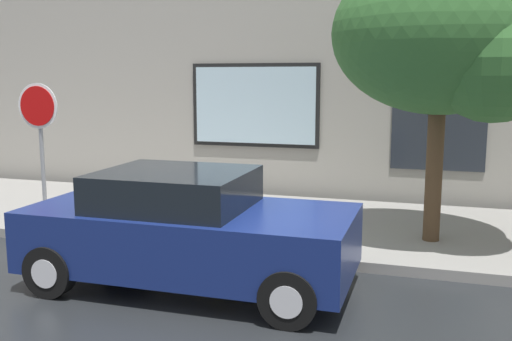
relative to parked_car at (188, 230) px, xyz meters
name	(u,v)px	position (x,y,z in m)	size (l,w,h in m)	color
ground_plane	(233,286)	(0.55, 0.12, -0.73)	(60.00, 60.00, 0.00)	black
sidewalk	(290,224)	(0.55, 3.12, -0.65)	(20.00, 4.00, 0.15)	gray
building_facade	(320,36)	(0.55, 5.62, 2.76)	(20.00, 0.67, 7.00)	#9E998E
parked_car	(188,230)	(0.00, 0.00, 0.00)	(4.05, 1.92, 1.47)	navy
fire_hydrant	(217,209)	(-0.37, 1.98, -0.20)	(0.30, 0.44, 0.78)	yellow
street_tree	(452,39)	(3.08, 2.44, 2.44)	(3.18, 2.70, 4.30)	#4C3823
stop_sign	(39,125)	(-3.44, 1.69, 1.10)	(0.76, 0.10, 2.38)	gray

